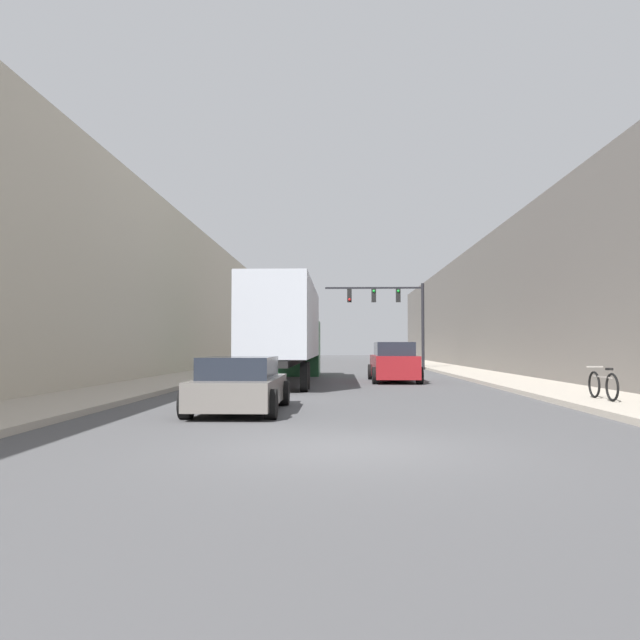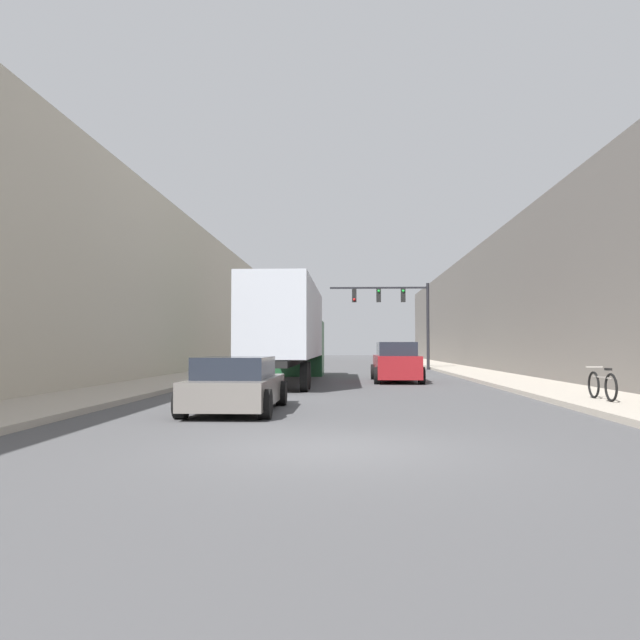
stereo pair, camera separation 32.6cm
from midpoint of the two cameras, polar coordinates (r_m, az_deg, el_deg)
name	(u,v)px [view 1 (the left image)]	position (r m, az deg, el deg)	size (l,w,h in m)	color
ground_plane	(342,448)	(9.59, 1.07, -11.65)	(200.00, 200.00, 0.00)	#4C4C4F
sidewalk_right	(454,370)	(40.12, 11.95, -4.47)	(3.00, 80.00, 0.15)	#B2A899
sidewalk_left	(227,369)	(40.16, -8.75, -4.49)	(3.00, 80.00, 0.15)	#B2A899
building_right	(526,306)	(41.21, 18.07, 1.20)	(6.00, 80.00, 8.12)	#66605B
building_left	(157,301)	(41.30, -14.87, 1.66)	(6.00, 80.00, 8.85)	#BCB29E
semi_truck	(287,329)	(27.15, -3.35, -0.84)	(2.43, 14.40, 4.05)	#B2B7C1
sedan_car	(240,385)	(14.93, -7.92, -5.91)	(2.05, 4.47, 1.29)	slate
suv_car	(394,363)	(27.44, 6.40, -3.91)	(2.05, 4.95, 1.72)	maroon
traffic_signal_gantry	(395,307)	(41.88, 6.64, 1.16)	(6.62, 0.35, 5.75)	black
parked_bicycle	(603,385)	(17.84, 23.98, -5.45)	(0.44, 1.83, 0.86)	black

